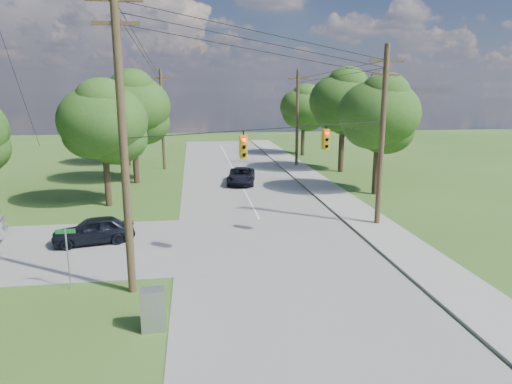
{
  "coord_description": "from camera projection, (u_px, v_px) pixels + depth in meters",
  "views": [
    {
      "loc": [
        -1.98,
        -17.29,
        7.98
      ],
      "look_at": [
        1.09,
        5.0,
        2.93
      ],
      "focal_mm": 32.0,
      "sensor_mm": 36.0,
      "label": 1
    }
  ],
  "objects": [
    {
      "name": "traffic_signals",
      "position": [
        287.0,
        142.0,
        22.14
      ],
      "size": [
        4.91,
        3.27,
        1.05
      ],
      "color": "gold",
      "rests_on": "ground"
    },
    {
      "name": "power_lines",
      "position": [
        248.0,
        70.0,
        28.07
      ],
      "size": [
        13.93,
        29.62,
        4.93
      ],
      "color": "black",
      "rests_on": "ground"
    },
    {
      "name": "tree_w_near",
      "position": [
        103.0,
        121.0,
        30.86
      ],
      "size": [
        6.0,
        6.0,
        8.4
      ],
      "color": "#453522",
      "rests_on": "ground"
    },
    {
      "name": "tree_e_mid",
      "position": [
        343.0,
        101.0,
        44.0
      ],
      "size": [
        6.6,
        6.6,
        9.64
      ],
      "color": "#453522",
      "rests_on": "ground"
    },
    {
      "name": "pole_north_e",
      "position": [
        297.0,
        118.0,
        47.78
      ],
      "size": [
        2.0,
        0.32,
        10.0
      ],
      "color": "brown",
      "rests_on": "ground"
    },
    {
      "name": "tree_e_far",
      "position": [
        303.0,
        107.0,
        55.68
      ],
      "size": [
        5.8,
        5.8,
        8.32
      ],
      "color": "#453522",
      "rests_on": "ground"
    },
    {
      "name": "pole_north_w",
      "position": [
        162.0,
        119.0,
        45.93
      ],
      "size": [
        2.0,
        0.32,
        10.0
      ],
      "color": "brown",
      "rests_on": "ground"
    },
    {
      "name": "sidewalk_east",
      "position": [
        395.0,
        239.0,
        24.7
      ],
      "size": [
        2.6,
        100.0,
        0.12
      ],
      "primitive_type": "cube",
      "color": "gray",
      "rests_on": "ground"
    },
    {
      "name": "tree_w_mid",
      "position": [
        132.0,
        107.0,
        38.58
      ],
      "size": [
        6.4,
        6.4,
        9.22
      ],
      "color": "#453522",
      "rests_on": "ground"
    },
    {
      "name": "car_cross_dark",
      "position": [
        94.0,
        230.0,
        24.09
      ],
      "size": [
        4.44,
        2.57,
        1.42
      ],
      "primitive_type": "imported",
      "rotation": [
        0.0,
        0.0,
        -1.35
      ],
      "color": "black",
      "rests_on": "cross_road"
    },
    {
      "name": "main_road",
      "position": [
        273.0,
        246.0,
        23.82
      ],
      "size": [
        10.0,
        100.0,
        0.03
      ],
      "primitive_type": "cube",
      "color": "gray",
      "rests_on": "ground"
    },
    {
      "name": "control_cabinet",
      "position": [
        153.0,
        310.0,
        15.39
      ],
      "size": [
        0.85,
        0.64,
        1.46
      ],
      "primitive_type": "cube",
      "rotation": [
        0.0,
        0.0,
        0.08
      ],
      "color": "#919397",
      "rests_on": "ground"
    },
    {
      "name": "pole_ne",
      "position": [
        382.0,
        134.0,
        26.44
      ],
      "size": [
        2.0,
        0.32,
        10.5
      ],
      "color": "brown",
      "rests_on": "ground"
    },
    {
      "name": "car_main_north",
      "position": [
        241.0,
        176.0,
        39.43
      ],
      "size": [
        3.01,
        5.2,
        1.36
      ],
      "primitive_type": "imported",
      "rotation": [
        0.0,
        0.0,
        -0.16
      ],
      "color": "black",
      "rests_on": "main_road"
    },
    {
      "name": "tree_w_far",
      "position": [
        125.0,
        107.0,
        48.05
      ],
      "size": [
        6.0,
        6.0,
        8.73
      ],
      "color": "#453522",
      "rests_on": "ground"
    },
    {
      "name": "tree_e_near",
      "position": [
        379.0,
        113.0,
        34.41
      ],
      "size": [
        6.2,
        6.2,
        8.81
      ],
      "color": "#453522",
      "rests_on": "ground"
    },
    {
      "name": "pole_sw",
      "position": [
        123.0,
        138.0,
        17.13
      ],
      "size": [
        2.0,
        0.32,
        12.0
      ],
      "color": "brown",
      "rests_on": "ground"
    },
    {
      "name": "street_name_sign",
      "position": [
        67.0,
        251.0,
        18.37
      ],
      "size": [
        0.77,
        0.06,
        2.56
      ],
      "rotation": [
        0.0,
        0.0,
        0.03
      ],
      "color": "#919397",
      "rests_on": "ground"
    },
    {
      "name": "ground",
      "position": [
        246.0,
        289.0,
        18.72
      ],
      "size": [
        140.0,
        140.0,
        0.0
      ],
      "primitive_type": "plane",
      "color": "#35561C",
      "rests_on": "ground"
    }
  ]
}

